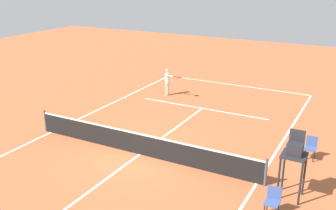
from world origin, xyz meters
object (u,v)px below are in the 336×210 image
Objects in this scene: courtside_chair_near at (273,200)px; courtside_chair_mid at (311,147)px; player_serving at (168,80)px; umpire_chair at (294,154)px; tennis_ball at (127,98)px.

courtside_chair_mid is at bearing -94.81° from courtside_chair_near.
umpire_chair reaches higher than player_serving.
courtside_chair_mid is (-0.11, -3.31, -1.07)m from umpire_chair.
player_serving is 12.96m from courtside_chair_near.
tennis_ball is 11.46m from courtside_chair_mid.
umpire_chair is at bearing 53.09° from player_serving.
courtside_chair_near is at bearing 144.42° from tennis_ball.
courtside_chair_mid is at bearing -91.90° from umpire_chair.
player_serving is at bearing -134.76° from tennis_ball.
courtside_chair_near is (-8.82, 9.48, -0.46)m from player_serving.
player_serving is 0.69× the size of umpire_chair.
tennis_ball is 13.12m from courtside_chair_near.
player_serving is 1.76× the size of courtside_chair_mid.
umpire_chair is at bearing -101.87° from courtside_chair_near.
courtside_chair_mid is (-9.21, 4.83, -0.46)m from player_serving.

